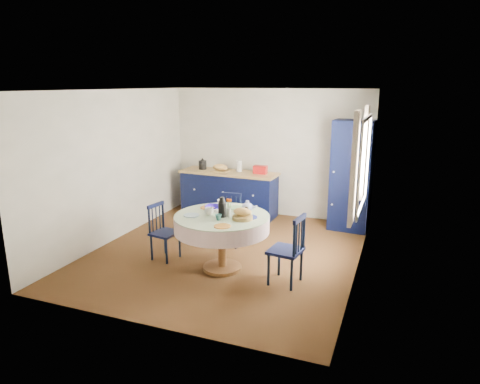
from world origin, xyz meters
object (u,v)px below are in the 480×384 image
(kitchen_counter, at_px, (229,192))
(pantry_cabinet, at_px, (351,176))
(chair_far, at_px, (229,219))
(mug_b, at_px, (219,217))
(chair_right, at_px, (288,249))
(mug_c, at_px, (247,209))
(cobalt_bowl, at_px, (213,207))
(mug_a, at_px, (209,211))
(mug_d, at_px, (221,203))
(dining_table, at_px, (223,224))
(chair_left, at_px, (163,231))

(kitchen_counter, height_order, pantry_cabinet, pantry_cabinet)
(chair_far, xyz_separation_m, mug_b, (0.32, -1.16, 0.42))
(chair_right, bearing_deg, mug_c, -110.96)
(mug_b, xyz_separation_m, cobalt_bowl, (-0.27, 0.44, -0.01))
(mug_b, bearing_deg, pantry_cabinet, 61.94)
(chair_right, xyz_separation_m, mug_a, (-1.17, 0.07, 0.37))
(mug_d, bearing_deg, cobalt_bowl, -101.85)
(pantry_cabinet, relative_size, mug_a, 15.73)
(dining_table, height_order, mug_c, dining_table)
(kitchen_counter, bearing_deg, chair_far, -65.57)
(pantry_cabinet, bearing_deg, cobalt_bowl, -123.79)
(mug_b, bearing_deg, mug_d, 110.54)
(pantry_cabinet, bearing_deg, kitchen_counter, -177.67)
(chair_right, bearing_deg, mug_b, -75.61)
(pantry_cabinet, distance_m, mug_d, 2.63)
(kitchen_counter, height_order, mug_b, kitchen_counter)
(kitchen_counter, xyz_separation_m, pantry_cabinet, (2.39, -0.05, 0.53))
(kitchen_counter, xyz_separation_m, chair_far, (0.64, -1.55, -0.03))
(mug_b, distance_m, cobalt_bowl, 0.52)
(chair_left, bearing_deg, mug_a, -86.55)
(dining_table, height_order, cobalt_bowl, dining_table)
(dining_table, relative_size, chair_far, 1.57)
(mug_a, bearing_deg, mug_b, -38.67)
(mug_b, bearing_deg, chair_left, 165.36)
(chair_far, xyz_separation_m, cobalt_bowl, (0.05, -0.72, 0.41))
(mug_b, relative_size, mug_d, 0.79)
(kitchen_counter, xyz_separation_m, mug_a, (0.74, -2.54, 0.40))
(chair_left, height_order, mug_d, mug_d)
(chair_far, relative_size, chair_right, 0.89)
(dining_table, height_order, chair_right, dining_table)
(chair_right, height_order, mug_c, chair_right)
(mug_d, height_order, cobalt_bowl, mug_d)
(dining_table, relative_size, mug_a, 10.59)
(mug_a, bearing_deg, mug_d, 91.63)
(chair_left, xyz_separation_m, mug_b, (1.03, -0.27, 0.42))
(kitchen_counter, distance_m, mug_a, 2.67)
(chair_right, bearing_deg, mug_d, -105.97)
(dining_table, relative_size, cobalt_bowl, 5.65)
(chair_right, bearing_deg, chair_left, -86.91)
(kitchen_counter, bearing_deg, chair_right, -51.82)
(pantry_cabinet, bearing_deg, mug_a, -119.92)
(pantry_cabinet, distance_m, mug_c, 2.47)
(mug_c, height_order, mug_d, mug_d)
(mug_c, xyz_separation_m, cobalt_bowl, (-0.50, -0.06, -0.01))
(pantry_cabinet, distance_m, chair_right, 2.65)
(chair_right, distance_m, cobalt_bowl, 1.31)
(mug_b, bearing_deg, dining_table, 99.35)
(chair_left, bearing_deg, mug_c, -69.49)
(cobalt_bowl, bearing_deg, mug_c, 7.33)
(chair_right, bearing_deg, cobalt_bowl, -97.46)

